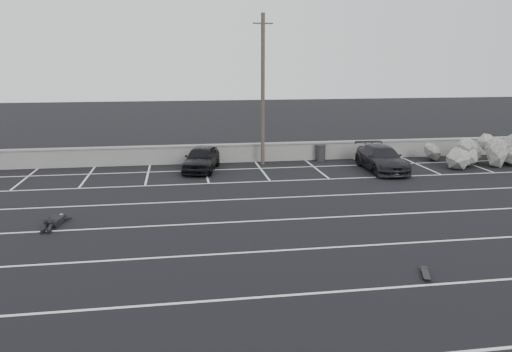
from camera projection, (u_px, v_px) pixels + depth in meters
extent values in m
plane|color=black|center=(292.00, 250.00, 15.54)|extent=(120.00, 120.00, 0.00)
cube|color=gray|center=(238.00, 153.00, 28.89)|extent=(50.00, 0.35, 1.00)
cube|color=gray|center=(238.00, 144.00, 28.78)|extent=(50.00, 0.45, 0.08)
cube|color=silver|center=(318.00, 293.00, 12.65)|extent=(36.00, 0.10, 0.01)
cube|color=silver|center=(292.00, 250.00, 15.54)|extent=(36.00, 0.10, 0.01)
cube|color=silver|center=(273.00, 220.00, 18.42)|extent=(36.00, 0.10, 0.01)
cube|color=silver|center=(260.00, 198.00, 21.31)|extent=(36.00, 0.10, 0.01)
cube|color=silver|center=(250.00, 182.00, 24.19)|extent=(36.00, 0.10, 0.01)
cube|color=silver|center=(242.00, 169.00, 27.08)|extent=(36.00, 0.10, 0.01)
cube|color=silver|center=(26.00, 178.00, 24.94)|extent=(0.10, 5.00, 0.01)
cube|color=silver|center=(88.00, 176.00, 25.39)|extent=(0.10, 5.00, 0.01)
cube|color=silver|center=(148.00, 174.00, 25.84)|extent=(0.10, 5.00, 0.01)
cube|color=silver|center=(206.00, 172.00, 26.30)|extent=(0.10, 5.00, 0.01)
cube|color=silver|center=(262.00, 170.00, 26.75)|extent=(0.10, 5.00, 0.01)
cube|color=silver|center=(316.00, 168.00, 27.21)|extent=(0.10, 5.00, 0.01)
cube|color=silver|center=(368.00, 167.00, 27.66)|extent=(0.10, 5.00, 0.01)
cube|color=silver|center=(419.00, 165.00, 28.11)|extent=(0.10, 5.00, 0.01)
cube|color=silver|center=(468.00, 163.00, 28.57)|extent=(0.10, 5.00, 0.01)
imported|color=black|center=(201.00, 158.00, 26.60)|extent=(2.46, 4.16, 1.33)
imported|color=black|center=(382.00, 158.00, 26.58)|extent=(1.96, 4.56, 1.31)
cylinder|color=#4C4238|center=(263.00, 91.00, 27.50)|extent=(0.22, 0.22, 8.24)
cube|color=#4C4238|center=(263.00, 23.00, 26.70)|extent=(1.10, 0.07, 0.07)
cylinder|color=#29292C|center=(321.00, 153.00, 29.25)|extent=(0.71, 0.71, 0.91)
cylinder|color=#29292C|center=(321.00, 145.00, 29.15)|extent=(0.78, 0.78, 0.05)
cube|color=black|center=(426.00, 274.00, 13.63)|extent=(0.43, 0.74, 0.02)
cube|color=#29292C|center=(425.00, 271.00, 13.86)|extent=(0.15, 0.09, 0.04)
cube|color=#29292C|center=(427.00, 278.00, 13.41)|extent=(0.15, 0.09, 0.04)
cylinder|color=black|center=(421.00, 272.00, 13.88)|extent=(0.04, 0.06, 0.05)
cylinder|color=black|center=(428.00, 272.00, 13.85)|extent=(0.04, 0.06, 0.05)
cylinder|color=black|center=(423.00, 279.00, 13.43)|extent=(0.04, 0.06, 0.05)
cylinder|color=black|center=(430.00, 279.00, 13.39)|extent=(0.04, 0.06, 0.05)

